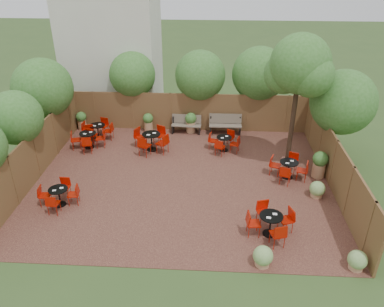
{
  "coord_description": "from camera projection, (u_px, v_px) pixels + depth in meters",
  "views": [
    {
      "loc": [
        1.19,
        -13.39,
        8.49
      ],
      "look_at": [
        0.38,
        0.5,
        1.0
      ],
      "focal_mm": 35.86,
      "sensor_mm": 36.0,
      "label": 1
    }
  ],
  "objects": [
    {
      "name": "park_bench_right",
      "position": [
        225.0,
        124.0,
        19.57
      ],
      "size": [
        1.65,
        0.54,
        1.02
      ],
      "rotation": [
        0.0,
        0.0,
        -0.01
      ],
      "color": "brown",
      "rests_on": "courtyard_paving"
    },
    {
      "name": "courtyard_paving",
      "position": [
        182.0,
        180.0,
        15.85
      ],
      "size": [
        12.0,
        10.0,
        0.02
      ],
      "primitive_type": "cube",
      "color": "#371A16",
      "rests_on": "ground"
    },
    {
      "name": "fence_right",
      "position": [
        334.0,
        163.0,
        15.07
      ],
      "size": [
        0.08,
        10.0,
        2.0
      ],
      "primitive_type": "cube",
      "color": "brown",
      "rests_on": "ground"
    },
    {
      "name": "low_shrubs",
      "position": [
        311.0,
        231.0,
        12.5
      ],
      "size": [
        3.37,
        4.37,
        0.66
      ],
      "color": "#AA7C55",
      "rests_on": "courtyard_paving"
    },
    {
      "name": "bistro_tables",
      "position": [
        165.0,
        157.0,
        16.62
      ],
      "size": [
        10.64,
        8.45,
        0.96
      ],
      "color": "black",
      "rests_on": "courtyard_paving"
    },
    {
      "name": "fence_back",
      "position": [
        190.0,
        112.0,
        19.77
      ],
      "size": [
        12.0,
        0.08,
        2.0
      ],
      "primitive_type": "cube",
      "color": "brown",
      "rests_on": "ground"
    },
    {
      "name": "planters",
      "position": [
        195.0,
        133.0,
        18.46
      ],
      "size": [
        11.88,
        4.7,
        1.15
      ],
      "color": "#AA7C55",
      "rests_on": "courtyard_paving"
    },
    {
      "name": "neighbour_building",
      "position": [
        112.0,
        39.0,
        21.22
      ],
      "size": [
        5.0,
        4.0,
        8.0
      ],
      "primitive_type": "cube",
      "color": "beige",
      "rests_on": "ground"
    },
    {
      "name": "park_bench_left",
      "position": [
        186.0,
        124.0,
        19.69
      ],
      "size": [
        1.55,
        0.59,
        0.94
      ],
      "rotation": [
        0.0,
        0.0,
        -0.07
      ],
      "color": "brown",
      "rests_on": "courtyard_paving"
    },
    {
      "name": "ground",
      "position": [
        182.0,
        180.0,
        15.85
      ],
      "size": [
        80.0,
        80.0,
        0.0
      ],
      "primitive_type": "plane",
      "color": "#354F23",
      "rests_on": "ground"
    },
    {
      "name": "fence_left",
      "position": [
        36.0,
        155.0,
        15.68
      ],
      "size": [
        0.08,
        10.0,
        2.0
      ],
      "primitive_type": "cube",
      "color": "brown",
      "rests_on": "ground"
    },
    {
      "name": "courtyard_tree",
      "position": [
        299.0,
        69.0,
        14.99
      ],
      "size": [
        2.6,
        2.5,
        5.67
      ],
      "rotation": [
        0.0,
        0.0,
        -0.25
      ],
      "color": "black",
      "rests_on": "courtyard_paving"
    },
    {
      "name": "overhang_foliage",
      "position": [
        172.0,
        89.0,
        17.55
      ],
      "size": [
        15.93,
        10.71,
        2.78
      ],
      "color": "#306520",
      "rests_on": "ground"
    }
  ]
}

